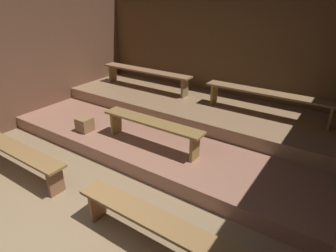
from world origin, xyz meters
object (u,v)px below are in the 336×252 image
Objects in this scene: bench_middle_left at (146,73)px; wooden_crate_lower at (85,124)px; bench_lower_center at (152,126)px; bench_floor_right at (159,226)px; bench_floor_left at (15,152)px; bench_middle_right at (268,96)px.

wooden_crate_lower is at bearing -85.05° from bench_middle_left.
bench_lower_center is at bearing -49.42° from bench_middle_left.
bench_lower_center is 7.31× the size of wooden_crate_lower.
bench_floor_left is at bearing 180.00° from bench_floor_right.
wooden_crate_lower is (-2.69, 1.31, 0.01)m from bench_floor_right.
bench_lower_center reaches higher than bench_floor_left.
bench_floor_right is 3.46m from bench_middle_right.
bench_middle_right reaches higher than wooden_crate_lower.
bench_middle_left reaches higher than bench_floor_right.
bench_middle_right is (2.93, 0.00, 0.00)m from bench_middle_left.
bench_lower_center is at bearing 46.41° from bench_floor_left.
bench_middle_right is (2.87, 3.42, 0.50)m from bench_floor_left.
wooden_crate_lower is (-2.75, -2.12, -0.50)m from bench_middle_right.
wooden_crate_lower is at bearing -142.42° from bench_middle_right.
bench_middle_left is (-2.87, 3.42, 0.50)m from bench_floor_right.
bench_middle_left is at bearing 91.06° from bench_floor_left.
bench_middle_right is 3.50m from wooden_crate_lower.
bench_lower_center is 0.78× the size of bench_middle_right.
bench_middle_left reaches higher than wooden_crate_lower.
bench_middle_left is at bearing 180.00° from bench_middle_right.
bench_middle_left is at bearing 94.95° from wooden_crate_lower.
bench_floor_left is at bearing -95.24° from wooden_crate_lower.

